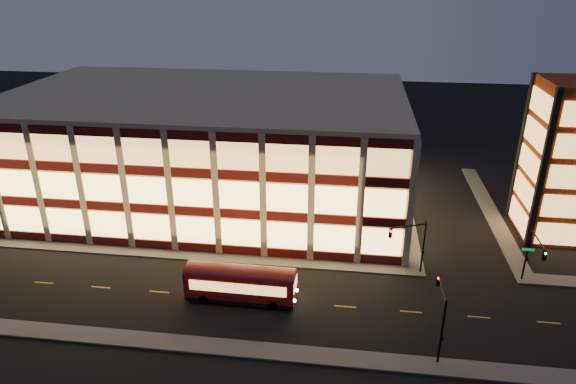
# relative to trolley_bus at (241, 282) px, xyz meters

# --- Properties ---
(ground) EXTENTS (200.00, 200.00, 0.00)m
(ground) POSITION_rel_trolley_bus_xyz_m (-6.16, 6.07, -1.94)
(ground) COLOR black
(ground) RESTS_ON ground
(sidewalk_office_south) EXTENTS (54.00, 2.00, 0.15)m
(sidewalk_office_south) POSITION_rel_trolley_bus_xyz_m (-9.16, 7.07, -1.86)
(sidewalk_office_south) COLOR #514F4C
(sidewalk_office_south) RESTS_ON ground
(sidewalk_office_east) EXTENTS (2.00, 30.00, 0.15)m
(sidewalk_office_east) POSITION_rel_trolley_bus_xyz_m (16.84, 23.07, -1.86)
(sidewalk_office_east) COLOR #514F4C
(sidewalk_office_east) RESTS_ON ground
(sidewalk_tower_west) EXTENTS (2.00, 30.00, 0.15)m
(sidewalk_tower_west) POSITION_rel_trolley_bus_xyz_m (27.84, 23.07, -1.86)
(sidewalk_tower_west) COLOR #514F4C
(sidewalk_tower_west) RESTS_ON ground
(sidewalk_near) EXTENTS (100.00, 2.00, 0.15)m
(sidewalk_near) POSITION_rel_trolley_bus_xyz_m (-6.16, -6.93, -1.86)
(sidewalk_near) COLOR #514F4C
(sidewalk_near) RESTS_ON ground
(office_building) EXTENTS (50.45, 30.45, 14.50)m
(office_building) POSITION_rel_trolley_bus_xyz_m (-9.07, 22.98, 5.31)
(office_building) COLOR tan
(office_building) RESTS_ON ground
(stair_tower) EXTENTS (8.60, 8.60, 18.00)m
(stair_tower) POSITION_rel_trolley_bus_xyz_m (33.80, 18.02, 7.05)
(stair_tower) COLOR #8C3814
(stair_tower) RESTS_ON ground
(traffic_signal_far) EXTENTS (3.79, 1.87, 6.00)m
(traffic_signal_far) POSITION_rel_trolley_bus_xyz_m (16.05, 6.31, 2.17)
(traffic_signal_far) COLOR black
(traffic_signal_far) RESTS_ON ground
(traffic_signal_right) EXTENTS (1.20, 4.37, 6.00)m
(traffic_signal_right) POSITION_rel_trolley_bus_xyz_m (27.34, 5.45, 2.16)
(traffic_signal_right) COLOR black
(traffic_signal_right) RESTS_ON ground
(traffic_signal_near) EXTENTS (0.32, 4.45, 6.00)m
(traffic_signal_near) POSITION_rel_trolley_bus_xyz_m (17.34, -4.96, 2.19)
(traffic_signal_near) COLOR black
(traffic_signal_near) RESTS_ON ground
(trolley_bus) EXTENTS (10.36, 2.83, 3.50)m
(trolley_bus) POSITION_rel_trolley_bus_xyz_m (0.00, 0.00, 0.00)
(trolley_bus) COLOR #7F0706
(trolley_bus) RESTS_ON ground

